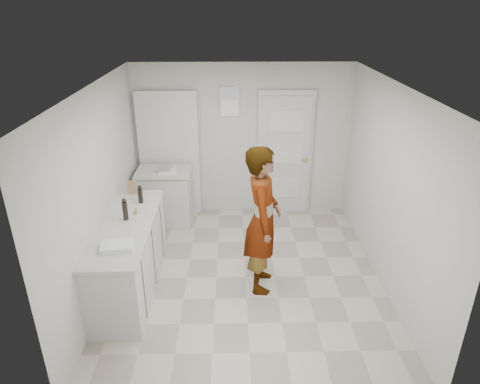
{
  "coord_description": "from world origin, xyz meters",
  "views": [
    {
      "loc": [
        -0.16,
        -4.7,
        3.37
      ],
      "look_at": [
        -0.07,
        0.4,
        1.06
      ],
      "focal_mm": 32.0,
      "sensor_mm": 36.0,
      "label": 1
    }
  ],
  "objects_px": {
    "spice_jar": "(136,211)",
    "oil_cruet_a": "(140,194)",
    "person": "(263,220)",
    "cake_mix_box": "(132,188)",
    "oil_cruet_b": "(125,209)",
    "egg_bowl": "(109,249)",
    "baking_dish": "(117,246)"
  },
  "relations": [
    {
      "from": "cake_mix_box",
      "to": "oil_cruet_a",
      "type": "relative_size",
      "value": 0.74
    },
    {
      "from": "spice_jar",
      "to": "egg_bowl",
      "type": "height_order",
      "value": "spice_jar"
    },
    {
      "from": "cake_mix_box",
      "to": "egg_bowl",
      "type": "bearing_deg",
      "value": -93.79
    },
    {
      "from": "spice_jar",
      "to": "baking_dish",
      "type": "relative_size",
      "value": 0.2
    },
    {
      "from": "oil_cruet_a",
      "to": "egg_bowl",
      "type": "xyz_separation_m",
      "value": [
        -0.11,
        -1.18,
        -0.09
      ]
    },
    {
      "from": "cake_mix_box",
      "to": "egg_bowl",
      "type": "distance_m",
      "value": 1.46
    },
    {
      "from": "person",
      "to": "spice_jar",
      "type": "height_order",
      "value": "person"
    },
    {
      "from": "person",
      "to": "baking_dish",
      "type": "bearing_deg",
      "value": 114.65
    },
    {
      "from": "person",
      "to": "cake_mix_box",
      "type": "height_order",
      "value": "person"
    },
    {
      "from": "person",
      "to": "oil_cruet_b",
      "type": "bearing_deg",
      "value": 92.02
    },
    {
      "from": "egg_bowl",
      "to": "oil_cruet_a",
      "type": "bearing_deg",
      "value": 84.61
    },
    {
      "from": "oil_cruet_a",
      "to": "egg_bowl",
      "type": "bearing_deg",
      "value": -95.39
    },
    {
      "from": "oil_cruet_b",
      "to": "egg_bowl",
      "type": "relative_size",
      "value": 2.26
    },
    {
      "from": "cake_mix_box",
      "to": "egg_bowl",
      "type": "xyz_separation_m",
      "value": [
        0.05,
        -1.46,
        -0.07
      ]
    },
    {
      "from": "oil_cruet_a",
      "to": "oil_cruet_b",
      "type": "bearing_deg",
      "value": -100.62
    },
    {
      "from": "cake_mix_box",
      "to": "oil_cruet_b",
      "type": "bearing_deg",
      "value": -90.17
    },
    {
      "from": "cake_mix_box",
      "to": "person",
      "type": "bearing_deg",
      "value": -31.29
    },
    {
      "from": "spice_jar",
      "to": "baking_dish",
      "type": "distance_m",
      "value": 0.81
    },
    {
      "from": "oil_cruet_b",
      "to": "egg_bowl",
      "type": "distance_m",
      "value": 0.71
    },
    {
      "from": "spice_jar",
      "to": "oil_cruet_a",
      "type": "xyz_separation_m",
      "value": [
        -0.0,
        0.33,
        0.08
      ]
    },
    {
      "from": "person",
      "to": "cake_mix_box",
      "type": "relative_size",
      "value": 10.17
    },
    {
      "from": "person",
      "to": "cake_mix_box",
      "type": "xyz_separation_m",
      "value": [
        -1.73,
        0.82,
        0.08
      ]
    },
    {
      "from": "baking_dish",
      "to": "egg_bowl",
      "type": "height_order",
      "value": "baking_dish"
    },
    {
      "from": "baking_dish",
      "to": "person",
      "type": "bearing_deg",
      "value": 20.37
    },
    {
      "from": "oil_cruet_a",
      "to": "baking_dish",
      "type": "height_order",
      "value": "oil_cruet_a"
    },
    {
      "from": "oil_cruet_a",
      "to": "oil_cruet_b",
      "type": "height_order",
      "value": "oil_cruet_b"
    },
    {
      "from": "egg_bowl",
      "to": "person",
      "type": "bearing_deg",
      "value": 20.9
    },
    {
      "from": "person",
      "to": "oil_cruet_a",
      "type": "distance_m",
      "value": 1.66
    },
    {
      "from": "person",
      "to": "spice_jar",
      "type": "relative_size",
      "value": 25.4
    },
    {
      "from": "baking_dish",
      "to": "egg_bowl",
      "type": "distance_m",
      "value": 0.08
    },
    {
      "from": "cake_mix_box",
      "to": "oil_cruet_b",
      "type": "relative_size",
      "value": 0.64
    },
    {
      "from": "oil_cruet_b",
      "to": "cake_mix_box",
      "type": "bearing_deg",
      "value": 95.69
    }
  ]
}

